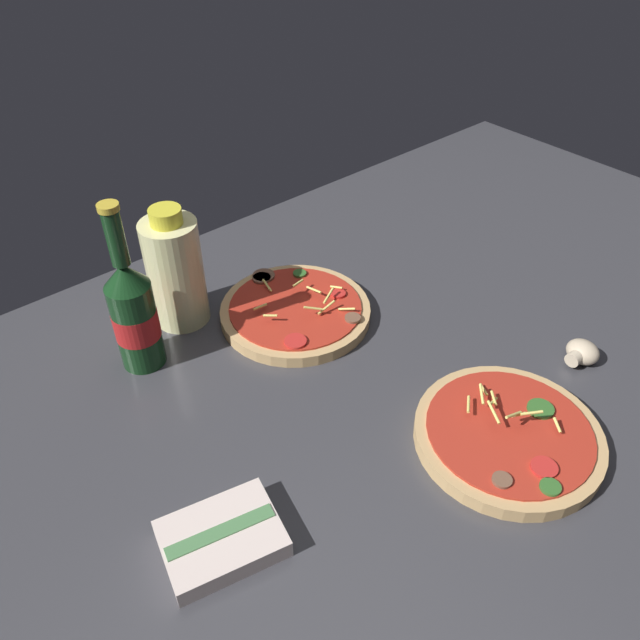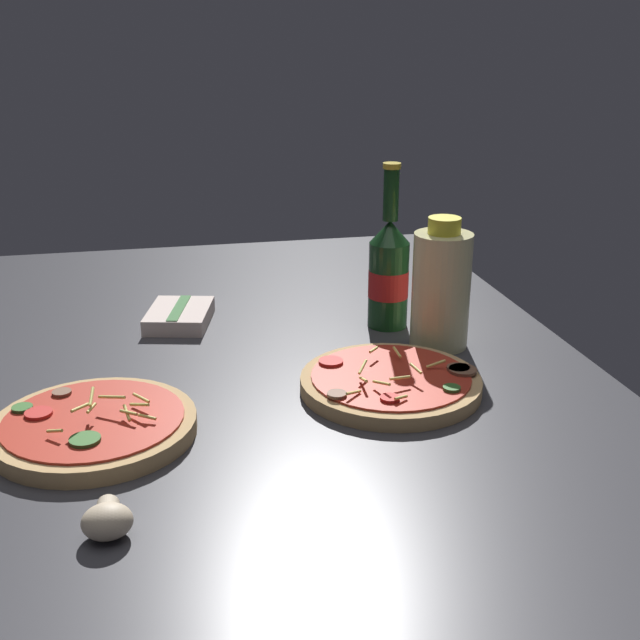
{
  "view_description": "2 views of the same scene",
  "coord_description": "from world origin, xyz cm",
  "px_view_note": "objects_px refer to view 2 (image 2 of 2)",
  "views": [
    {
      "loc": [
        -49.76,
        -43.49,
        62.7
      ],
      "look_at": [
        -9.11,
        4.09,
        11.31
      ],
      "focal_mm": 35.0,
      "sensor_mm": 36.0,
      "label": 1
    },
    {
      "loc": [
        83.45,
        -12.34,
        46.01
      ],
      "look_at": [
        -8.28,
        7.05,
        11.19
      ],
      "focal_mm": 45.0,
      "sensor_mm": 36.0,
      "label": 2
    }
  ],
  "objects_px": {
    "pizza_near": "(94,428)",
    "pizza_far": "(391,383)",
    "mushroom_left": "(107,520)",
    "beer_bottle": "(389,271)",
    "dish_towel": "(179,316)",
    "oil_bottle": "(441,288)"
  },
  "relations": [
    {
      "from": "pizza_near",
      "to": "pizza_far",
      "type": "relative_size",
      "value": 1.0
    },
    {
      "from": "pizza_far",
      "to": "mushroom_left",
      "type": "distance_m",
      "value": 0.41
    },
    {
      "from": "beer_bottle",
      "to": "dish_towel",
      "type": "bearing_deg",
      "value": -103.7
    },
    {
      "from": "pizza_far",
      "to": "dish_towel",
      "type": "bearing_deg",
      "value": -140.16
    },
    {
      "from": "pizza_far",
      "to": "oil_bottle",
      "type": "distance_m",
      "value": 0.19
    },
    {
      "from": "mushroom_left",
      "to": "oil_bottle",
      "type": "bearing_deg",
      "value": 129.76
    },
    {
      "from": "pizza_near",
      "to": "beer_bottle",
      "type": "bearing_deg",
      "value": 122.78
    },
    {
      "from": "pizza_far",
      "to": "beer_bottle",
      "type": "distance_m",
      "value": 0.24
    },
    {
      "from": "oil_bottle",
      "to": "dish_towel",
      "type": "relative_size",
      "value": 1.33
    },
    {
      "from": "pizza_near",
      "to": "oil_bottle",
      "type": "height_order",
      "value": "oil_bottle"
    },
    {
      "from": "dish_towel",
      "to": "pizza_near",
      "type": "bearing_deg",
      "value": -17.63
    },
    {
      "from": "pizza_far",
      "to": "pizza_near",
      "type": "bearing_deg",
      "value": -82.45
    },
    {
      "from": "beer_bottle",
      "to": "oil_bottle",
      "type": "bearing_deg",
      "value": 28.24
    },
    {
      "from": "pizza_far",
      "to": "beer_bottle",
      "type": "xyz_separation_m",
      "value": [
        -0.22,
        0.06,
        0.08
      ]
    },
    {
      "from": "pizza_near",
      "to": "mushroom_left",
      "type": "relative_size",
      "value": 4.69
    },
    {
      "from": "pizza_far",
      "to": "oil_bottle",
      "type": "relative_size",
      "value": 1.22
    },
    {
      "from": "pizza_near",
      "to": "mushroom_left",
      "type": "xyz_separation_m",
      "value": [
        0.19,
        0.02,
        0.01
      ]
    },
    {
      "from": "dish_towel",
      "to": "pizza_far",
      "type": "bearing_deg",
      "value": 39.84
    },
    {
      "from": "mushroom_left",
      "to": "dish_towel",
      "type": "xyz_separation_m",
      "value": [
        -0.54,
        0.09,
        -0.0
      ]
    },
    {
      "from": "beer_bottle",
      "to": "mushroom_left",
      "type": "relative_size",
      "value": 5.09
    },
    {
      "from": "pizza_far",
      "to": "mushroom_left",
      "type": "height_order",
      "value": "pizza_far"
    },
    {
      "from": "pizza_near",
      "to": "dish_towel",
      "type": "height_order",
      "value": "pizza_near"
    }
  ]
}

